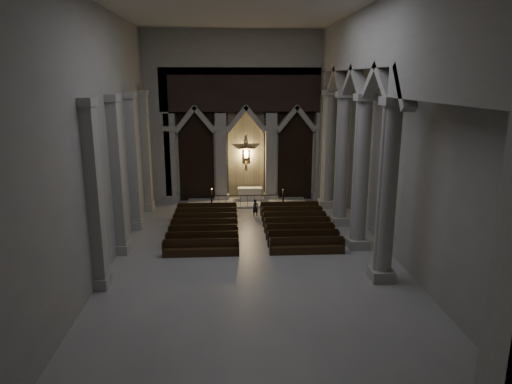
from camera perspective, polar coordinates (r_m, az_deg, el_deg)
The scene contains 11 objects.
room at distance 21.05m, azimuth -0.11°, elevation 10.90°, with size 24.00×24.10×12.00m.
sanctuary_wall at distance 32.61m, azimuth -1.27°, elevation 10.24°, with size 14.00×0.77×12.00m.
right_arcade at distance 23.31m, azimuth 13.60°, elevation 11.37°, with size 1.00×24.00×12.00m.
left_pilasters at distance 25.57m, azimuth -15.86°, elevation 2.57°, with size 0.60×13.00×8.03m.
sanctuary_step at distance 32.77m, azimuth -1.15°, elevation -1.35°, with size 8.50×2.60×0.15m, color #A8A59D.
altar at distance 33.19m, azimuth -0.77°, elevation -0.21°, with size 1.78×0.71×0.90m.
altar_rail at distance 31.42m, azimuth -1.06°, elevation -0.93°, with size 5.03×0.09×0.99m.
candle_stand_left at distance 31.95m, azimuth -5.52°, elevation -1.27°, with size 0.23×0.23×1.35m.
candle_stand_right at distance 31.44m, azimuth 3.33°, elevation -1.46°, with size 0.24×0.24×1.41m.
pews at distance 26.65m, azimuth -0.62°, elevation -4.52°, with size 9.26×7.33×0.86m.
worshipper at distance 29.70m, azimuth -0.06°, elevation -2.00°, with size 0.41×0.27×1.12m, color black.
Camera 1 is at (-1.18, -20.99, 8.72)m, focal length 32.00 mm.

